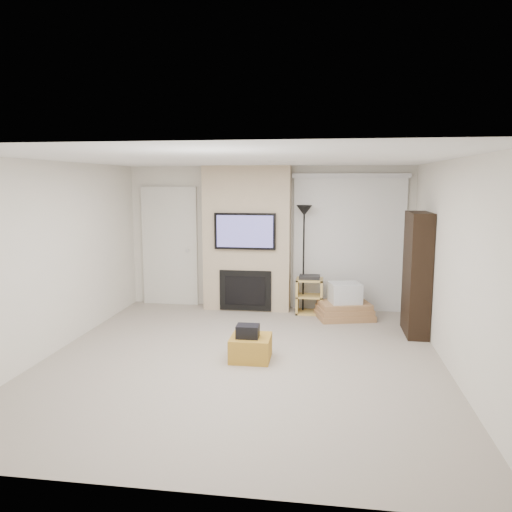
# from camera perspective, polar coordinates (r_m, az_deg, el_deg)

# --- Properties ---
(floor) EXTENTS (5.00, 5.50, 0.00)m
(floor) POSITION_cam_1_polar(r_m,az_deg,el_deg) (6.46, -1.55, -11.74)
(floor) COLOR #A79B8E
(floor) RESTS_ON ground
(ceiling) EXTENTS (5.00, 5.50, 0.00)m
(ceiling) POSITION_cam_1_polar(r_m,az_deg,el_deg) (6.06, -1.65, 11.02)
(ceiling) COLOR white
(ceiling) RESTS_ON wall_back
(wall_back) EXTENTS (5.00, 0.00, 2.50)m
(wall_back) POSITION_cam_1_polar(r_m,az_deg,el_deg) (8.83, 1.44, 2.12)
(wall_back) COLOR silver
(wall_back) RESTS_ON ground
(wall_front) EXTENTS (5.00, 0.00, 2.50)m
(wall_front) POSITION_cam_1_polar(r_m,az_deg,el_deg) (3.52, -9.30, -7.87)
(wall_front) COLOR silver
(wall_front) RESTS_ON ground
(wall_left) EXTENTS (0.00, 5.50, 2.50)m
(wall_left) POSITION_cam_1_polar(r_m,az_deg,el_deg) (7.01, -22.19, -0.20)
(wall_left) COLOR silver
(wall_left) RESTS_ON ground
(wall_right) EXTENTS (0.00, 5.50, 2.50)m
(wall_right) POSITION_cam_1_polar(r_m,az_deg,el_deg) (6.22, 21.72, -1.20)
(wall_right) COLOR silver
(wall_right) RESTS_ON ground
(hvac_vent) EXTENTS (0.35, 0.18, 0.01)m
(hvac_vent) POSITION_cam_1_polar(r_m,az_deg,el_deg) (6.80, 2.91, 10.72)
(hvac_vent) COLOR silver
(hvac_vent) RESTS_ON ceiling
(ottoman) EXTENTS (0.51, 0.51, 0.30)m
(ottoman) POSITION_cam_1_polar(r_m,az_deg,el_deg) (6.41, -0.62, -10.46)
(ottoman) COLOR #AF7F29
(ottoman) RESTS_ON floor
(black_bag) EXTENTS (0.28, 0.22, 0.16)m
(black_bag) POSITION_cam_1_polar(r_m,az_deg,el_deg) (6.31, -0.95, -8.59)
(black_bag) COLOR black
(black_bag) RESTS_ON ottoman
(fireplace_wall) EXTENTS (1.50, 0.47, 2.50)m
(fireplace_wall) POSITION_cam_1_polar(r_m,az_deg,el_deg) (8.68, -1.03, 1.91)
(fireplace_wall) COLOR #C4AD8E
(fireplace_wall) RESTS_ON floor
(entry_door) EXTENTS (1.02, 0.11, 2.14)m
(entry_door) POSITION_cam_1_polar(r_m,az_deg,el_deg) (9.21, -9.79, 1.03)
(entry_door) COLOR silver
(entry_door) RESTS_ON floor
(vertical_blinds) EXTENTS (1.98, 0.10, 2.37)m
(vertical_blinds) POSITION_cam_1_polar(r_m,az_deg,el_deg) (8.73, 10.57, 2.05)
(vertical_blinds) COLOR silver
(vertical_blinds) RESTS_ON floor
(floor_lamp) EXTENTS (0.27, 0.27, 1.84)m
(floor_lamp) POSITION_cam_1_polar(r_m,az_deg,el_deg) (8.47, 5.50, 3.16)
(floor_lamp) COLOR black
(floor_lamp) RESTS_ON floor
(av_stand) EXTENTS (0.45, 0.38, 0.66)m
(av_stand) POSITION_cam_1_polar(r_m,az_deg,el_deg) (8.56, 6.12, -4.27)
(av_stand) COLOR #DAB662
(av_stand) RESTS_ON floor
(box_stack) EXTENTS (1.02, 0.87, 0.59)m
(box_stack) POSITION_cam_1_polar(r_m,az_deg,el_deg) (8.37, 10.08, -5.52)
(box_stack) COLOR #AB7C50
(box_stack) RESTS_ON floor
(bookshelf) EXTENTS (0.30, 0.80, 1.80)m
(bookshelf) POSITION_cam_1_polar(r_m,az_deg,el_deg) (7.65, 17.91, -1.95)
(bookshelf) COLOR black
(bookshelf) RESTS_ON floor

